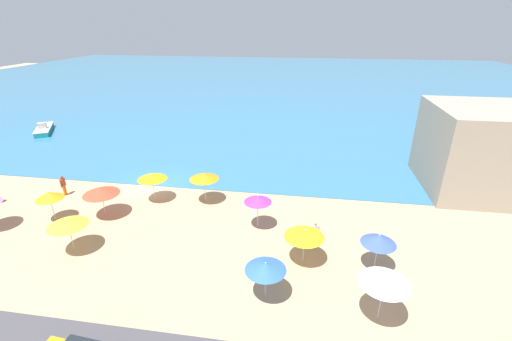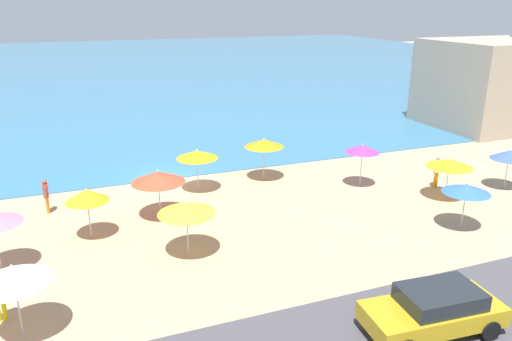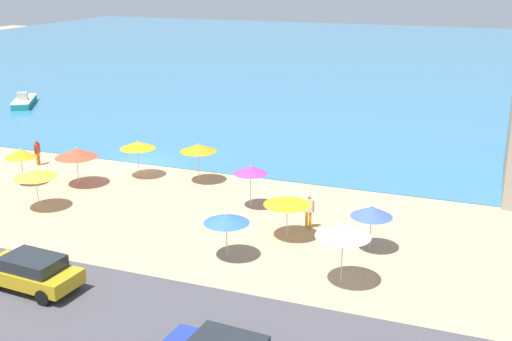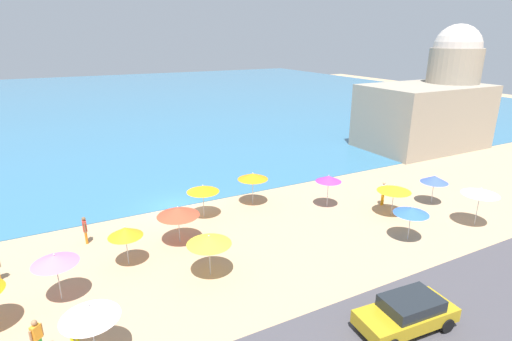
{
  "view_description": "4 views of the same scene",
  "coord_description": "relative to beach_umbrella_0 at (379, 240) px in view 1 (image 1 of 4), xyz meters",
  "views": [
    {
      "loc": [
        12.61,
        -24.32,
        12.84
      ],
      "look_at": [
        8.52,
        2.38,
        0.96
      ],
      "focal_mm": 24.0,
      "sensor_mm": 36.0,
      "label": 1
    },
    {
      "loc": [
        -4.84,
        -26.74,
        9.64
      ],
      "look_at": [
        4.01,
        -3.86,
        1.29
      ],
      "focal_mm": 35.0,
      "sensor_mm": 36.0,
      "label": 2
    },
    {
      "loc": [
        21.67,
        -35.21,
        12.56
      ],
      "look_at": [
        9.58,
        -3.6,
        1.72
      ],
      "focal_mm": 45.0,
      "sensor_mm": 36.0,
      "label": 3
    },
    {
      "loc": [
        -7.09,
        -25.93,
        11.65
      ],
      "look_at": [
        7.36,
        1.61,
        1.19
      ],
      "focal_mm": 28.0,
      "sensor_mm": 36.0,
      "label": 4
    }
  ],
  "objects": [
    {
      "name": "beach_umbrella_7",
      "position": [
        -7.14,
        3.1,
        0.24
      ],
      "size": [
        1.83,
        1.83,
        2.42
      ],
      "color": "#B2B2B7",
      "rests_on": "ground_plane"
    },
    {
      "name": "ground_plane",
      "position": [
        -16.88,
        7.97,
        -1.9
      ],
      "size": [
        160.0,
        160.0,
        0.0
      ],
      "primitive_type": "plane",
      "color": "tan"
    },
    {
      "name": "beach_umbrella_11",
      "position": [
        -15.59,
        5.64,
        0.13
      ],
      "size": [
        2.17,
        2.17,
        2.31
      ],
      "color": "#B2B2B7",
      "rests_on": "ground_plane"
    },
    {
      "name": "beach_umbrella_12",
      "position": [
        -21.33,
        1.87,
        0.03
      ],
      "size": [
        1.82,
        1.82,
        2.25
      ],
      "color": "#B2B2B7",
      "rests_on": "ground_plane"
    },
    {
      "name": "beach_umbrella_0",
      "position": [
        0.0,
        0.0,
        0.0
      ],
      "size": [
        1.94,
        1.94,
        2.22
      ],
      "color": "#B2B2B7",
      "rests_on": "ground_plane"
    },
    {
      "name": "beach_umbrella_2",
      "position": [
        -18.14,
        2.93,
        0.1
      ],
      "size": [
        2.48,
        2.48,
        2.34
      ],
      "color": "#B2B2B7",
      "rests_on": "ground_plane"
    },
    {
      "name": "beach_umbrella_4",
      "position": [
        -4.02,
        -0.05,
        0.02
      ],
      "size": [
        2.27,
        2.27,
        2.19
      ],
      "color": "#B2B2B7",
      "rests_on": "ground_plane"
    },
    {
      "name": "beach_umbrella_13",
      "position": [
        -11.65,
        6.03,
        0.24
      ],
      "size": [
        2.19,
        2.19,
        2.42
      ],
      "color": "#B2B2B7",
      "rests_on": "ground_plane"
    },
    {
      "name": "bather_1",
      "position": [
        -23.08,
        5.39,
        -0.95
      ],
      "size": [
        0.22,
        0.57,
        1.7
      ],
      "color": "orange",
      "rests_on": "ground_plane"
    },
    {
      "name": "skiff_nearshore",
      "position": [
        -36.65,
        20.24,
        -1.49
      ],
      "size": [
        4.03,
        5.41,
        1.32
      ],
      "color": "teal",
      "rests_on": "sea"
    },
    {
      "name": "bather_4",
      "position": [
        -3.39,
        1.48,
        -0.89
      ],
      "size": [
        0.54,
        0.32,
        1.8
      ],
      "color": "orange",
      "rests_on": "ground_plane"
    },
    {
      "name": "beach_umbrella_8",
      "position": [
        -5.83,
        -3.14,
        -0.01
      ],
      "size": [
        2.06,
        2.06,
        2.15
      ],
      "color": "#B2B2B7",
      "rests_on": "ground_plane"
    },
    {
      "name": "sea",
      "position": [
        -16.88,
        62.97,
        -1.88
      ],
      "size": [
        150.0,
        110.0,
        0.05
      ],
      "primitive_type": "cube",
      "color": "teal",
      "rests_on": "ground_plane"
    },
    {
      "name": "beach_umbrella_5",
      "position": [
        -0.44,
        -3.76,
        0.44
      ],
      "size": [
        2.28,
        2.28,
        2.61
      ],
      "color": "#B2B2B7",
      "rests_on": "ground_plane"
    },
    {
      "name": "beach_umbrella_6",
      "position": [
        -17.8,
        -1.13,
        0.09
      ],
      "size": [
        2.28,
        2.28,
        2.28
      ],
      "color": "#B2B2B7",
      "rests_on": "ground_plane"
    }
  ]
}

